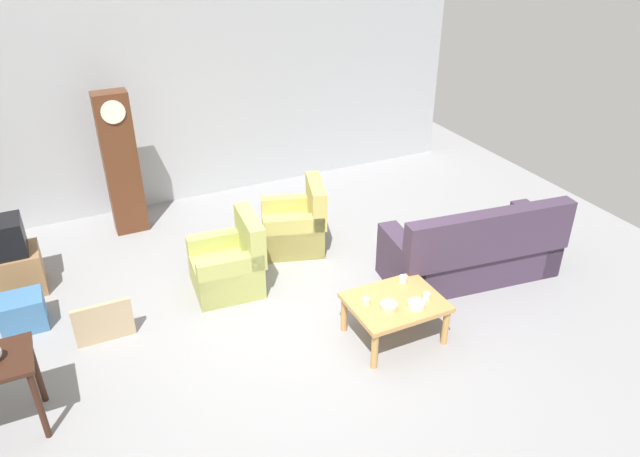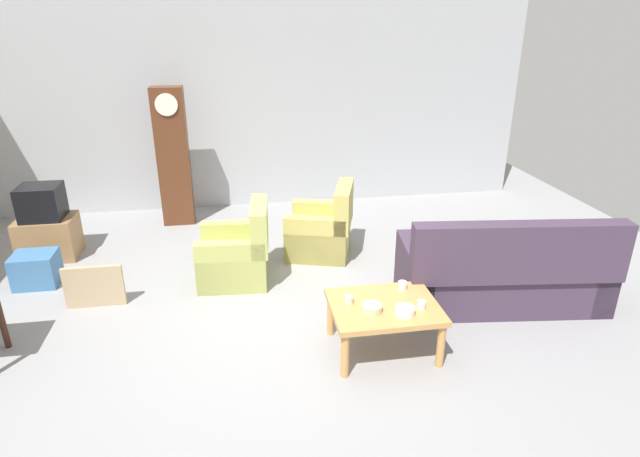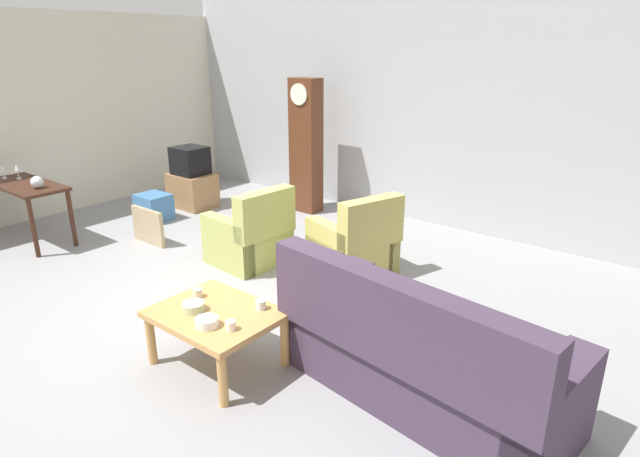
{
  "view_description": "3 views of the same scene",
  "coord_description": "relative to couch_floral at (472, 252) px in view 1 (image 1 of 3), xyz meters",
  "views": [
    {
      "loc": [
        -2.04,
        -4.86,
        4.1
      ],
      "look_at": [
        0.45,
        0.38,
        0.85
      ],
      "focal_mm": 33.19,
      "sensor_mm": 36.0,
      "label": 1
    },
    {
      "loc": [
        -0.44,
        -4.59,
        2.84
      ],
      "look_at": [
        0.4,
        0.39,
        0.78
      ],
      "focal_mm": 29.15,
      "sensor_mm": 36.0,
      "label": 2
    },
    {
      "loc": [
        3.7,
        -3.06,
        2.45
      ],
      "look_at": [
        0.52,
        0.93,
        0.64
      ],
      "focal_mm": 29.57,
      "sensor_mm": 36.0,
      "label": 3
    }
  ],
  "objects": [
    {
      "name": "cup_white_porcelain",
      "position": [
        -1.16,
        -0.69,
        0.15
      ],
      "size": [
        0.08,
        0.08,
        0.07
      ],
      "primitive_type": "cylinder",
      "color": "white",
      "rests_on": "coffee_table_wood"
    },
    {
      "name": "cup_cream_tall",
      "position": [
        -1.76,
        -0.5,
        0.15
      ],
      "size": [
        0.08,
        0.08,
        0.07
      ],
      "primitive_type": "cylinder",
      "color": "beige",
      "rests_on": "coffee_table_wood"
    },
    {
      "name": "bowl_shallow_green",
      "position": [
        -1.6,
        -0.68,
        0.15
      ],
      "size": [
        0.18,
        0.18,
        0.07
      ],
      "primitive_type": "cylinder",
      "color": "#B2C69E",
      "rests_on": "coffee_table_wood"
    },
    {
      "name": "tv_crt",
      "position": [
        -5.07,
        2.06,
        0.38
      ],
      "size": [
        0.48,
        0.44,
        0.42
      ],
      "primitive_type": "cube",
      "color": "black",
      "rests_on": "tv_stand_cabinet"
    },
    {
      "name": "tv_stand_cabinet",
      "position": [
        -5.07,
        2.06,
        -0.09
      ],
      "size": [
        0.68,
        0.52,
        0.52
      ],
      "primitive_type": "cube",
      "color": "#997047",
      "rests_on": "ground_plane"
    },
    {
      "name": "storage_box_blue",
      "position": [
        -4.99,
        1.29,
        -0.17
      ],
      "size": [
        0.46,
        0.39,
        0.38
      ],
      "primitive_type": "cube",
      "color": "teal",
      "rests_on": "ground_plane"
    },
    {
      "name": "grandfather_clock",
      "position": [
        -3.55,
        3.02,
        0.64
      ],
      "size": [
        0.44,
        0.3,
        1.97
      ],
      "color": "#562D19",
      "rests_on": "ground_plane"
    },
    {
      "name": "armchair_olive_near",
      "position": [
        -2.73,
        1.04,
        -0.05
      ],
      "size": [
        0.85,
        0.82,
        0.92
      ],
      "color": "tan",
      "rests_on": "ground_plane"
    },
    {
      "name": "garage_door_wall",
      "position": [
        -2.25,
        3.74,
        1.24
      ],
      "size": [
        8.4,
        0.16,
        3.2
      ],
      "primitive_type": "cube",
      "color": "#ADAFB5",
      "rests_on": "ground_plane"
    },
    {
      "name": "coffee_table_wood",
      "position": [
        -1.45,
        -0.58,
        0.05
      ],
      "size": [
        0.96,
        0.76,
        0.47
      ],
      "color": "tan",
      "rests_on": "ground_plane"
    },
    {
      "name": "armchair_olive_far",
      "position": [
        -1.64,
        1.58,
        -0.05
      ],
      "size": [
        0.98,
        0.96,
        0.92
      ],
      "color": "tan",
      "rests_on": "ground_plane"
    },
    {
      "name": "bowl_white_stacked",
      "position": [
        -1.33,
        -0.77,
        0.15
      ],
      "size": [
        0.17,
        0.17,
        0.07
      ],
      "primitive_type": "cylinder",
      "color": "white",
      "rests_on": "coffee_table_wood"
    },
    {
      "name": "cup_blue_rimmed",
      "position": [
        -1.21,
        -0.33,
        0.15
      ],
      "size": [
        0.08,
        0.08,
        0.08
      ],
      "primitive_type": "cylinder",
      "color": "silver",
      "rests_on": "coffee_table_wood"
    },
    {
      "name": "ground_plane",
      "position": [
        -2.25,
        0.14,
        -0.36
      ],
      "size": [
        10.4,
        10.4,
        0.0
      ],
      "primitive_type": "plane",
      "color": "gray"
    },
    {
      "name": "framed_picture_leaning",
      "position": [
        -4.23,
        0.67,
        -0.13
      ],
      "size": [
        0.6,
        0.05,
        0.46
      ],
      "primitive_type": "cube",
      "color": "tan",
      "rests_on": "ground_plane"
    },
    {
      "name": "couch_floral",
      "position": [
        0.0,
        0.0,
        0.0
      ],
      "size": [
        2.19,
        1.13,
        1.04
      ],
      "color": "#423347",
      "rests_on": "ground_plane"
    }
  ]
}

